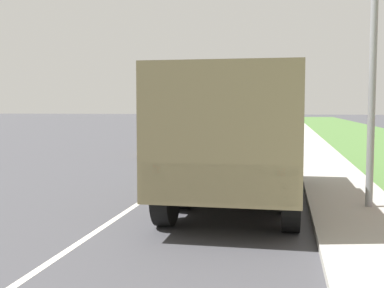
# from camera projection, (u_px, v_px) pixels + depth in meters

# --- Properties ---
(ground_plane) EXTENTS (180.00, 180.00, 0.00)m
(ground_plane) POSITION_uv_depth(u_px,v_px,m) (245.00, 133.00, 38.09)
(ground_plane) COLOR #424247
(lane_centre_stripe) EXTENTS (0.12, 120.00, 0.00)m
(lane_centre_stripe) POSITION_uv_depth(u_px,v_px,m) (245.00, 133.00, 38.09)
(lane_centre_stripe) COLOR silver
(lane_centre_stripe) RESTS_ON ground
(sidewalk_right) EXTENTS (1.80, 120.00, 0.12)m
(sidewalk_right) POSITION_uv_depth(u_px,v_px,m) (303.00, 133.00, 37.23)
(sidewalk_right) COLOR #ADAAA3
(sidewalk_right) RESTS_ON ground
(grass_strip_right) EXTENTS (7.00, 120.00, 0.02)m
(grass_strip_right) POSITION_uv_depth(u_px,v_px,m) (363.00, 134.00, 36.40)
(grass_strip_right) COLOR #4C7538
(grass_strip_right) RESTS_ON ground
(military_truck) EXTENTS (2.46, 6.65, 2.78)m
(military_truck) POSITION_uv_depth(u_px,v_px,m) (239.00, 130.00, 10.19)
(military_truck) COLOR #545B3D
(military_truck) RESTS_ON ground
(car_nearest_ahead) EXTENTS (1.92, 4.31, 1.70)m
(car_nearest_ahead) POSITION_uv_depth(u_px,v_px,m) (172.00, 136.00, 21.64)
(car_nearest_ahead) COLOR tan
(car_nearest_ahead) RESTS_ON ground
(car_second_ahead) EXTENTS (1.81, 4.53, 1.71)m
(car_second_ahead) POSITION_uv_depth(u_px,v_px,m) (205.00, 128.00, 30.42)
(car_second_ahead) COLOR silver
(car_second_ahead) RESTS_ON ground
(lamp_post) EXTENTS (1.69, 0.24, 6.35)m
(lamp_post) POSITION_uv_depth(u_px,v_px,m) (362.00, 10.00, 9.27)
(lamp_post) COLOR gray
(lamp_post) RESTS_ON sidewalk_right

